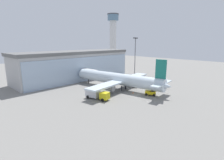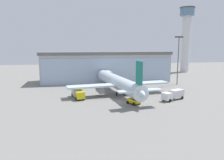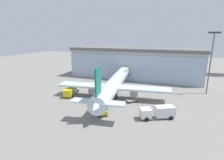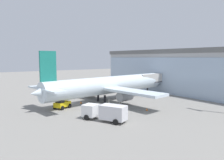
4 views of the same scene
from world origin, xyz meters
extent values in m
plane|color=gray|center=(0.00, 0.00, 0.00)|extent=(240.00, 240.00, 0.00)
cube|color=#ACACAC|center=(0.00, 34.40, 5.53)|extent=(51.75, 15.89, 11.06)
cube|color=#9EB4CB|center=(0.23, 27.11, 4.98)|extent=(50.29, 1.87, 9.95)
cube|color=#606060|center=(0.00, 34.40, 11.66)|extent=(52.79, 16.21, 1.20)
cube|color=beige|center=(-1.10, 26.37, 4.28)|extent=(2.92, 13.74, 2.40)
cube|color=#3F3F47|center=(-1.10, 26.37, 3.23)|extent=(2.96, 13.75, 0.30)
cylinder|color=#4C4C51|center=(-1.37, 31.48, 1.54)|extent=(0.70, 0.70, 3.08)
cylinder|color=silver|center=(0.47, 9.33, 3.59)|extent=(9.14, 33.99, 3.98)
cone|color=silver|center=(-2.14, 26.02, 3.59)|extent=(4.40, 3.58, 3.98)
cone|color=silver|center=(3.07, -7.36, 3.59)|extent=(4.16, 4.50, 3.58)
cube|color=silver|center=(0.73, 7.66, 3.19)|extent=(31.49, 8.96, 0.50)
cube|color=silver|center=(2.91, -6.37, 4.19)|extent=(11.24, 4.07, 0.30)
cube|color=#197266|center=(2.84, -5.87, 8.37)|extent=(0.85, 3.22, 5.58)
cylinder|color=gray|center=(-5.21, 7.24, 1.84)|extent=(2.57, 3.49, 2.10)
cylinder|color=gray|center=(6.51, 9.07, 1.84)|extent=(2.57, 3.49, 2.10)
cylinder|color=black|center=(-0.30, 6.49, 0.80)|extent=(0.50, 0.50, 1.60)
cylinder|color=black|center=(2.06, 6.86, 0.80)|extent=(0.50, 0.50, 1.60)
cylinder|color=black|center=(-1.68, 23.05, 0.80)|extent=(0.40, 0.40, 1.60)
cube|color=yellow|center=(-11.06, 3.10, 1.40)|extent=(2.65, 2.65, 1.90)
cube|color=silver|center=(-12.05, 7.18, 1.55)|extent=(3.07, 4.40, 2.20)
cylinder|color=black|center=(-10.00, 3.36, 0.45)|extent=(0.50, 0.95, 0.90)
cylinder|color=black|center=(-12.13, 2.84, 0.45)|extent=(0.50, 0.95, 0.90)
cylinder|color=black|center=(-11.21, 8.41, 0.45)|extent=(0.50, 0.95, 0.90)
cylinder|color=black|center=(-13.35, 7.90, 0.45)|extent=(0.50, 0.95, 0.90)
cube|color=silver|center=(11.74, -1.90, 1.40)|extent=(2.98, 2.98, 1.90)
cube|color=silver|center=(15.45, 0.08, 1.55)|extent=(4.56, 3.83, 2.20)
cylinder|color=black|center=(12.26, -2.87, 0.45)|extent=(0.94, 0.69, 0.90)
cylinder|color=black|center=(11.22, -0.93, 0.45)|extent=(0.94, 0.69, 0.90)
cylinder|color=black|center=(16.85, -0.42, 0.45)|extent=(0.94, 0.69, 0.90)
cylinder|color=black|center=(15.81, 1.52, 0.45)|extent=(0.94, 0.69, 0.90)
cube|color=#9E998C|center=(6.54, 6.38, 0.52)|extent=(3.08, 3.14, 0.16)
cylinder|color=black|center=(6.77, 7.70, 0.22)|extent=(0.39, 0.40, 0.44)
cylinder|color=#9E998C|center=(6.77, 7.70, 1.05)|extent=(0.08, 0.08, 0.90)
cylinder|color=black|center=(7.83, 6.72, 0.22)|extent=(0.39, 0.40, 0.44)
cylinder|color=#9E998C|center=(7.83, 6.72, 1.05)|extent=(0.08, 0.08, 0.90)
cylinder|color=black|center=(5.25, 6.05, 0.22)|extent=(0.39, 0.40, 0.44)
cylinder|color=#9E998C|center=(5.25, 6.05, 1.05)|extent=(0.08, 0.08, 0.90)
cylinder|color=black|center=(6.31, 5.07, 0.22)|extent=(0.39, 0.40, 0.44)
cylinder|color=#9E998C|center=(6.31, 5.07, 1.05)|extent=(0.08, 0.08, 0.90)
cube|color=yellow|center=(2.30, -3.10, 0.85)|extent=(3.12, 3.67, 0.90)
cube|color=#26262B|center=(2.61, -3.67, 1.80)|extent=(1.71, 1.55, 1.00)
cylinder|color=black|center=(0.97, -2.56, 0.40)|extent=(0.69, 0.87, 0.80)
cylinder|color=black|center=(2.55, -1.69, 0.40)|extent=(0.69, 0.87, 0.80)
cylinder|color=black|center=(2.05, -4.52, 0.40)|extent=(0.69, 0.87, 0.80)
cylinder|color=black|center=(3.63, -3.65, 0.40)|extent=(0.69, 0.87, 0.80)
cone|color=orange|center=(0.12, 1.95, 0.28)|extent=(0.36, 0.36, 0.55)
cone|color=orange|center=(12.82, 9.50, 0.28)|extent=(0.36, 0.36, 0.55)
camera|label=1|loc=(-42.32, -31.54, 16.10)|focal=28.00mm
camera|label=2|loc=(-11.49, -55.56, 14.84)|focal=35.00mm
camera|label=3|loc=(17.58, -35.73, 17.18)|focal=28.00mm
camera|label=4|loc=(42.70, -18.28, 9.97)|focal=35.00mm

